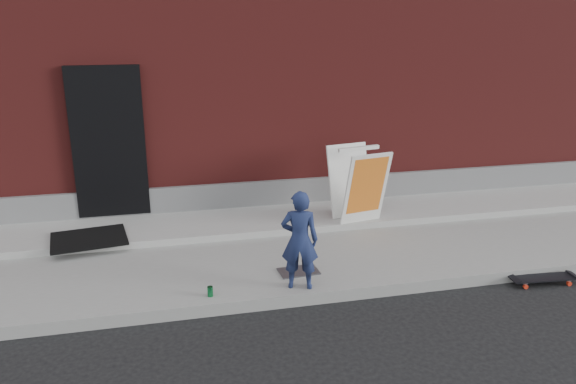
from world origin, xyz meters
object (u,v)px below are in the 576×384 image
object	(u,v)px
child	(300,240)
pizza_sign	(358,184)
soda_can	(210,291)
skateboard	(544,278)

from	to	relation	value
child	pizza_sign	bearing A→B (deg)	-110.75
pizza_sign	soda_can	xyz separation A→B (m)	(-2.39, -1.77, -0.60)
child	skateboard	bearing A→B (deg)	-169.57
pizza_sign	soda_can	world-z (taller)	pizza_sign
pizza_sign	soda_can	distance (m)	3.03
child	skateboard	distance (m)	3.14
skateboard	pizza_sign	distance (m)	2.80
soda_can	skateboard	bearing A→B (deg)	-4.50
skateboard	soda_can	size ratio (longest dim) A/B	7.19
pizza_sign	skateboard	bearing A→B (deg)	-50.81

